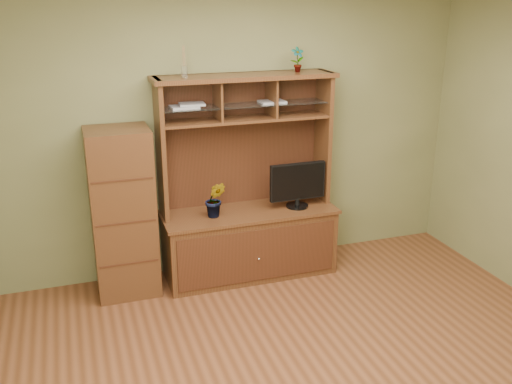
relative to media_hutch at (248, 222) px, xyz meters
name	(u,v)px	position (x,y,z in m)	size (l,w,h in m)	color
room	(328,199)	(-0.03, -1.73, 0.83)	(4.54, 4.04, 2.74)	#572E19
media_hutch	(248,222)	(0.00, 0.00, 0.00)	(1.66, 0.61, 1.90)	#421F12
monitor	(298,184)	(0.46, -0.08, 0.36)	(0.54, 0.21, 0.43)	black
orchid_plant	(215,199)	(-0.34, -0.08, 0.30)	(0.18, 0.15, 0.34)	#2C5E20
top_plant	(297,59)	(0.50, 0.08, 1.49)	(0.12, 0.08, 0.23)	#2C6F27
reed_diffuser	(184,65)	(-0.54, 0.08, 1.48)	(0.05, 0.05, 0.26)	silver
magazines	(216,104)	(-0.27, 0.08, 1.13)	(1.05, 0.19, 0.04)	#A2A2A7
side_cabinet	(123,213)	(-1.15, 0.01, 0.23)	(0.54, 0.49, 1.51)	#421F12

